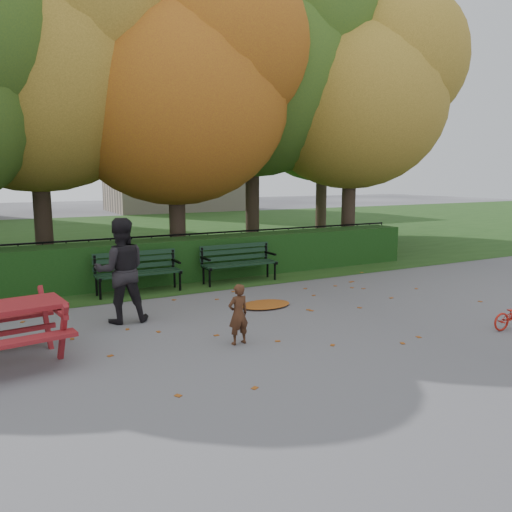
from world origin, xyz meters
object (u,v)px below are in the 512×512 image
tree_c (189,85)px  child (238,314)px  tree_d (267,60)px  tree_e (365,91)px  adult (121,271)px  bench_right (238,260)px  bench_left (137,269)px  tree_g (334,102)px  tree_b (49,53)px

tree_c → child: size_ratio=8.72×
tree_c → tree_d: 3.50m
tree_e → adult: bearing=-154.6°
tree_d → tree_e: bearing=-28.9°
tree_e → adult: 10.44m
bench_right → adult: (-3.22, -2.03, 0.38)m
bench_left → adult: 2.22m
tree_c → tree_g: 8.43m
tree_d → bench_left: bearing=-145.7°
tree_e → adult: (-8.64, -4.10, -4.19)m
tree_g → tree_e: bearing=-114.4°
bench_left → bench_right: size_ratio=1.00×
tree_b → tree_c: bearing=-13.5°
tree_b → bench_right: bearing=-40.7°
tree_b → tree_d: (6.32, 0.48, 0.58)m
adult → bench_right: bearing=-139.5°
tree_g → adult: bearing=-142.2°
tree_c → bench_right: bearing=-83.3°
tree_c → bench_right: 4.87m
tree_d → child: tree_d is taller
tree_d → bench_right: 7.07m
tree_c → adult: tree_c is taller
child → adult: bearing=-62.9°
tree_b → tree_d: tree_d is taller
tree_g → bench_right: size_ratio=4.75×
tree_e → tree_b: bearing=173.8°
tree_d → bench_left: size_ratio=5.32×
child → tree_b: bearing=-82.5°
tree_c → tree_g: (7.50, 3.80, 0.55)m
tree_c → tree_e: (5.69, -0.19, 0.26)m
tree_b → tree_e: tree_b is taller
tree_d → tree_e: (2.64, -1.46, -0.90)m
bench_left → adult: adult is taller
tree_d → adult: bearing=-137.2°
tree_b → bench_left: size_ratio=4.88×
bench_left → tree_e: bearing=14.8°
tree_b → adult: 6.80m
tree_b → tree_c: (3.28, -0.78, -0.58)m
tree_d → adult: tree_d is taller
tree_e → child: bearing=-140.6°
tree_b → tree_d: size_ratio=0.92×
tree_c → tree_g: size_ratio=0.94×
tree_c → tree_e: size_ratio=0.98×
tree_b → child: tree_b is taller
tree_c → tree_d: tree_d is taller
tree_g → adult: tree_g is taller
tree_e → tree_g: bearing=65.6°
tree_e → bench_left: size_ratio=4.53×
tree_g → bench_right: 10.61m
tree_b → tree_g: bearing=15.6°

